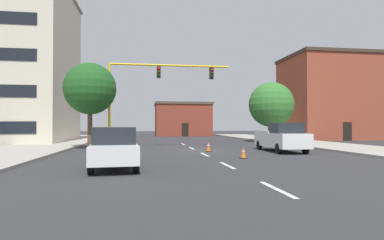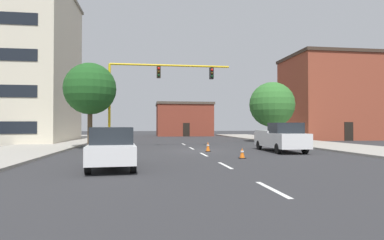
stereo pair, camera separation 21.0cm
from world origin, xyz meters
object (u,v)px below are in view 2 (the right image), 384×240
(sedan_white_near_left, at_px, (112,147))
(traffic_cone_roadside_b, at_px, (208,147))
(tree_right_mid, at_px, (272,105))
(traffic_signal_gantry, at_px, (128,119))
(tree_left_near, at_px, (90,89))
(pickup_truck_white, at_px, (281,138))
(traffic_cone_roadside_a, at_px, (242,153))

(sedan_white_near_left, xyz_separation_m, traffic_cone_roadside_b, (5.66, 7.85, -0.55))
(tree_right_mid, distance_m, traffic_cone_roadside_b, 15.18)
(traffic_signal_gantry, relative_size, tree_right_mid, 1.65)
(tree_left_near, bearing_deg, pickup_truck_white, -17.46)
(tree_left_near, bearing_deg, sedan_white_near_left, -76.13)
(traffic_cone_roadside_b, bearing_deg, tree_right_mid, 50.99)
(traffic_signal_gantry, xyz_separation_m, tree_right_mid, (14.95, 6.84, 1.72))
(tree_left_near, relative_size, sedan_white_near_left, 1.42)
(tree_left_near, xyz_separation_m, pickup_truck_white, (13.45, -4.23, -3.62))
(pickup_truck_white, bearing_deg, traffic_cone_roadside_b, 172.11)
(pickup_truck_white, xyz_separation_m, traffic_cone_roadside_a, (-3.98, -4.05, -0.68))
(tree_left_near, xyz_separation_m, tree_right_mid, (17.74, 7.90, -0.53))
(tree_right_mid, distance_m, traffic_cone_roadside_a, 18.55)
(traffic_signal_gantry, relative_size, sedan_white_near_left, 2.31)
(tree_right_mid, height_order, sedan_white_near_left, tree_right_mid)
(traffic_signal_gantry, xyz_separation_m, sedan_white_near_left, (0.02, -12.44, -1.45))
(traffic_signal_gantry, xyz_separation_m, tree_left_near, (-2.79, -1.06, 2.25))
(traffic_signal_gantry, bearing_deg, tree_right_mid, 24.59)
(pickup_truck_white, relative_size, traffic_cone_roadside_a, 9.14)
(sedan_white_near_left, bearing_deg, tree_left_near, 103.87)
(traffic_signal_gantry, distance_m, traffic_cone_roadside_b, 7.58)
(tree_right_mid, bearing_deg, pickup_truck_white, -109.48)
(traffic_signal_gantry, height_order, tree_left_near, traffic_signal_gantry)
(traffic_cone_roadside_b, bearing_deg, traffic_cone_roadside_a, -78.14)
(tree_left_near, relative_size, pickup_truck_white, 1.21)
(tree_left_near, relative_size, traffic_cone_roadside_b, 9.51)
(tree_left_near, xyz_separation_m, traffic_cone_roadside_b, (8.47, -3.54, -4.25))
(pickup_truck_white, bearing_deg, sedan_white_near_left, -146.06)
(traffic_signal_gantry, height_order, traffic_cone_roadside_b, traffic_signal_gantry)
(sedan_white_near_left, distance_m, traffic_cone_roadside_b, 9.69)
(sedan_white_near_left, bearing_deg, traffic_signal_gantry, 90.10)
(tree_left_near, bearing_deg, traffic_cone_roadside_b, -22.69)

